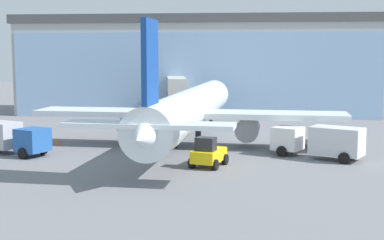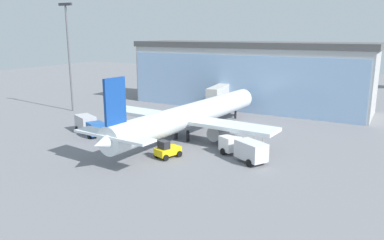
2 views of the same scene
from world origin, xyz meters
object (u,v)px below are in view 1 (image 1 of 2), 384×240
at_px(jet_bridge, 176,88).
at_px(safety_cone_nose, 198,154).
at_px(airplane, 190,109).
at_px(baggage_cart, 303,141).
at_px(catering_truck, 8,137).
at_px(pushback_tug, 208,154).
at_px(safety_cone_wingtip, 57,142).
at_px(fuel_truck, 320,140).

height_order(jet_bridge, safety_cone_nose, jet_bridge).
distance_m(airplane, baggage_cart, 10.80).
height_order(airplane, catering_truck, airplane).
bearing_deg(baggage_cart, airplane, 97.49).
height_order(jet_bridge, airplane, airplane).
height_order(airplane, pushback_tug, airplane).
bearing_deg(safety_cone_wingtip, fuel_truck, -12.93).
bearing_deg(jet_bridge, safety_cone_wingtip, 147.75).
relative_size(jet_bridge, fuel_truck, 1.68).
distance_m(fuel_truck, baggage_cart, 5.81).
xyz_separation_m(catering_truck, safety_cone_nose, (16.12, -0.64, -1.19)).
height_order(fuel_truck, safety_cone_wingtip, fuel_truck).
height_order(baggage_cart, safety_cone_nose, baggage_cart).
xyz_separation_m(baggage_cart, pushback_tug, (-8.51, -9.41, 0.47)).
bearing_deg(safety_cone_nose, jet_bridge, 98.80).
xyz_separation_m(pushback_tug, safety_cone_nose, (-0.94, 3.76, -0.70)).
xyz_separation_m(airplane, catering_truck, (-15.14, -5.49, -1.85)).
height_order(fuel_truck, pushback_tug, fuel_truck).
relative_size(jet_bridge, catering_truck, 1.65).
distance_m(catering_truck, safety_cone_wingtip, 5.52).
bearing_deg(pushback_tug, jet_bridge, 29.20).
relative_size(airplane, fuel_truck, 5.25).
bearing_deg(catering_truck, airplane, 46.25).
xyz_separation_m(fuel_truck, pushback_tug, (-8.97, -3.70, -0.49)).
relative_size(catering_truck, fuel_truck, 1.02).
distance_m(jet_bridge, safety_cone_wingtip, 22.20).
distance_m(jet_bridge, airplane, 19.08).
bearing_deg(fuel_truck, jet_bridge, -30.07).
relative_size(pushback_tug, safety_cone_nose, 6.58).
xyz_separation_m(fuel_truck, baggage_cart, (-0.47, 5.71, -0.97)).
xyz_separation_m(airplane, baggage_cart, (10.42, -0.48, -2.82)).
relative_size(jet_bridge, baggage_cart, 4.09).
relative_size(jet_bridge, safety_cone_wingtip, 22.59).
relative_size(fuel_truck, baggage_cart, 2.43).
bearing_deg(airplane, fuel_truck, -113.30).
height_order(catering_truck, fuel_truck, same).
distance_m(airplane, safety_cone_nose, 6.91).
distance_m(fuel_truck, safety_cone_wingtip, 23.92).
bearing_deg(safety_cone_nose, airplane, 99.04).
relative_size(fuel_truck, pushback_tug, 2.04).
bearing_deg(safety_cone_wingtip, jet_bridge, 64.22).
bearing_deg(jet_bridge, airplane, -177.75).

